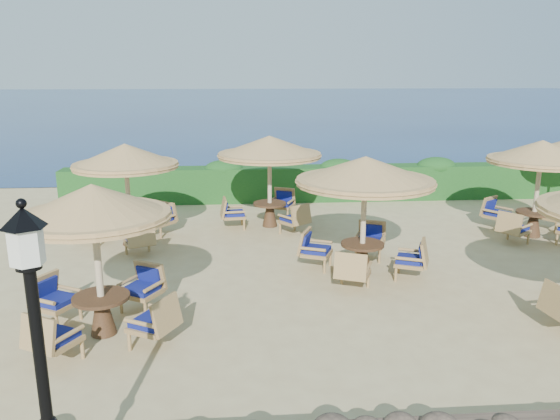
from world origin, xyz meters
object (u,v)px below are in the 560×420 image
Objects in this scene: lamp_post at (44,391)px; cafe_set_1 at (365,192)px; cafe_set_3 at (127,174)px; cafe_set_5 at (539,171)px; cafe_set_4 at (270,160)px; cafe_set_0 at (96,237)px.

cafe_set_1 is at bearing 56.17° from lamp_post.
cafe_set_3 and cafe_set_5 have the same top height.
cafe_set_3 is 4.00m from cafe_set_4.
cafe_set_5 is at bearing 24.52° from cafe_set_1.
lamp_post is 8.17m from cafe_set_1.
cafe_set_0 is at bearing 97.49° from lamp_post.
cafe_set_4 is (3.26, 6.54, 0.20)m from cafe_set_0.
cafe_set_0 is 0.92× the size of cafe_set_1.
cafe_set_5 is (10.87, -0.10, -0.06)m from cafe_set_3.
lamp_post is 1.09× the size of cafe_set_1.
lamp_post reaches higher than cafe_set_5.
lamp_post is 13.48m from cafe_set_5.
lamp_post reaches higher than cafe_set_4.
cafe_set_1 is 5.83m from cafe_set_5.
cafe_set_1 is at bearing -155.48° from cafe_set_5.
cafe_set_1 is 1.02× the size of cafe_set_4.
cafe_set_3 is at bearing 179.45° from cafe_set_5.
cafe_set_1 is at bearing -65.13° from cafe_set_4.
cafe_set_0 and cafe_set_5 have the same top height.
cafe_set_1 is 6.12m from cafe_set_3.
cafe_set_0 is 5.11m from cafe_set_3.
cafe_set_3 is 10.87m from cafe_set_5.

